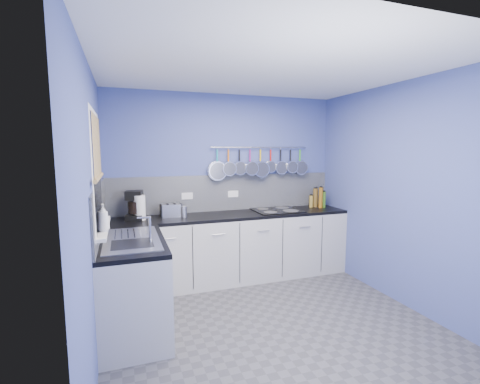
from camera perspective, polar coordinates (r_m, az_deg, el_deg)
floor at (r=3.70m, az=4.90°, el=-21.16°), size 3.20×3.00×0.02m
ceiling at (r=3.35m, az=5.39°, el=20.33°), size 3.20×3.00×0.02m
wall_back at (r=4.70m, az=-2.48°, el=1.12°), size 3.20×0.02×2.50m
wall_front at (r=2.05m, az=22.99°, el=-7.46°), size 3.20×0.02×2.50m
wall_left at (r=3.02m, az=-23.96°, el=-2.92°), size 0.02×3.00×2.50m
wall_right at (r=4.22m, az=25.46°, el=-0.27°), size 0.02×3.00×2.50m
backsplash_back at (r=4.69m, az=-2.40°, el=-0.12°), size 3.20×0.02×0.50m
backsplash_left at (r=3.63m, az=-22.79°, el=-2.86°), size 0.02×1.80×0.50m
cabinet_run_back at (r=4.57m, az=-1.29°, el=-9.54°), size 3.20×0.60×0.86m
worktop_back at (r=4.47m, az=-1.30°, el=-4.00°), size 3.20×0.60×0.04m
cabinet_run_left at (r=3.52m, az=-17.65°, el=-15.11°), size 0.60×1.20×0.86m
worktop_left at (r=3.38m, az=-17.94°, el=-8.03°), size 0.60×1.20×0.04m
window_frame at (r=3.28m, az=-23.21°, el=3.16°), size 0.01×1.00×1.10m
window_glass at (r=3.28m, az=-23.12°, el=3.17°), size 0.01×0.90×1.00m
bamboo_blind at (r=3.27m, az=-23.17°, el=7.10°), size 0.01×0.90×0.55m
window_sill at (r=3.35m, az=-22.34°, el=-5.63°), size 0.10×0.98×0.03m
sink_unit at (r=3.38m, az=-17.96°, el=-7.64°), size 0.50×0.95×0.01m
mixer_tap at (r=3.18m, az=-15.06°, el=-6.11°), size 0.12×0.08×0.26m
socket_left at (r=4.56m, az=-8.98°, el=-0.68°), size 0.15×0.01×0.09m
socket_right at (r=4.71m, az=-1.19°, el=-0.33°), size 0.15×0.01×0.09m
pot_rail at (r=4.79m, az=3.48°, el=7.58°), size 1.45×0.02×0.02m
soap_bottle_a at (r=3.11m, az=-22.29°, el=-4.06°), size 0.10×0.10×0.24m
soap_bottle_b at (r=3.18m, az=-22.21°, el=-4.44°), size 0.10×0.10×0.17m
paper_towel at (r=4.23m, az=-16.70°, el=-2.57°), size 0.15×0.15×0.30m
coffee_maker at (r=4.27m, az=-17.51°, el=-2.17°), size 0.24×0.26×0.35m
toaster at (r=4.35m, az=-11.66°, el=-3.09°), size 0.26×0.17×0.16m
canister at (r=4.32m, az=-9.61°, el=-3.30°), size 0.11×0.11×0.14m
hob at (r=4.73m, az=6.25°, el=-3.09°), size 0.63×0.56×0.01m
pan_0 at (r=4.58m, az=-3.87°, el=4.78°), size 0.26×0.06×0.45m
pan_1 at (r=4.62m, az=-1.97°, el=5.18°), size 0.20×0.08×0.39m
pan_2 at (r=4.67m, az=-0.10°, el=5.25°), size 0.19×0.08×0.38m
pan_3 at (r=4.72m, az=1.72°, el=5.22°), size 0.20×0.12×0.39m
pan_4 at (r=4.78m, az=3.51°, el=5.04°), size 0.23×0.09×0.42m
pan_5 at (r=4.85m, az=5.25°, el=5.45°), size 0.17×0.06×0.36m
pan_6 at (r=4.91m, az=6.94°, el=5.27°), size 0.20×0.07×0.39m
pan_7 at (r=4.99m, az=8.58°, el=5.36°), size 0.18×0.10×0.37m
pan_8 at (r=5.06m, az=10.18°, el=5.19°), size 0.21×0.08×0.40m
condiment_0 at (r=5.17m, az=13.90°, el=-1.29°), size 0.07×0.07×0.20m
condiment_1 at (r=5.11m, az=12.72°, el=-0.95°), size 0.07×0.07×0.28m
condiment_2 at (r=5.07m, az=12.01°, el=-1.57°), size 0.06×0.06×0.18m
condiment_3 at (r=5.09m, az=14.09°, el=-1.27°), size 0.05×0.05×0.23m
condiment_4 at (r=5.04m, az=13.58°, el=-0.95°), size 0.06×0.06×0.30m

